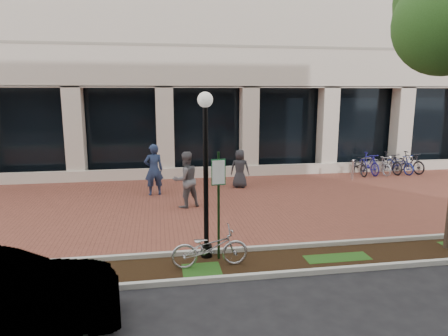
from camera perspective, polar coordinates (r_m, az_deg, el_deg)
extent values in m
plane|color=black|center=(14.56, 0.13, -5.02)|extent=(120.00, 120.00, 0.00)
cube|color=brown|center=(14.56, 0.13, -5.00)|extent=(40.00, 9.00, 0.01)
cube|color=black|center=(9.73, 5.43, -13.35)|extent=(40.00, 1.50, 0.01)
cube|color=#B8B9AE|center=(10.37, 4.35, -11.41)|extent=(40.00, 0.12, 0.12)
cube|color=#B8B9AE|center=(9.05, 6.69, -14.93)|extent=(40.00, 0.12, 0.12)
cube|color=black|center=(19.64, -2.60, 5.35)|extent=(40.00, 0.15, 4.20)
cube|color=beige|center=(18.83, -2.15, -0.58)|extent=(40.00, 0.25, 0.50)
cube|color=beige|center=(18.95, -2.34, 5.15)|extent=(0.80, 0.80, 4.20)
cube|color=#123314|center=(9.47, -0.78, -5.54)|extent=(0.05, 0.05, 2.62)
cube|color=#175F31|center=(9.24, -0.77, -0.60)|extent=(0.34, 0.02, 0.62)
cube|color=white|center=(9.23, -0.76, -0.62)|extent=(0.30, 0.01, 0.56)
cylinder|color=black|center=(9.98, -2.52, -11.77)|extent=(0.28, 0.28, 0.30)
cylinder|color=black|center=(9.46, -2.60, -2.33)|extent=(0.12, 0.12, 3.66)
sphere|color=silver|center=(9.21, -2.71, 9.72)|extent=(0.36, 0.36, 0.36)
sphere|color=#244B17|center=(10.68, 29.16, 17.59)|extent=(2.31, 2.31, 2.31)
imported|color=#AFB0B4|center=(9.34, -2.04, -11.28)|extent=(1.80, 0.68, 0.94)
imported|color=navy|center=(15.69, -10.00, -0.25)|extent=(0.81, 0.62, 2.01)
imported|color=#5D5D62|center=(13.90, -5.49, -1.67)|extent=(1.17, 1.06, 1.97)
imported|color=#26272B|center=(16.72, 2.28, -0.09)|extent=(0.92, 0.74, 1.62)
cylinder|color=#B7B7BC|center=(19.26, 17.89, -0.34)|extent=(0.11, 0.11, 0.84)
sphere|color=#B7B7BC|center=(19.18, 17.97, 1.03)|extent=(0.12, 0.12, 0.12)
imported|color=black|center=(20.44, 18.61, 0.41)|extent=(0.65, 1.82, 0.95)
imported|color=navy|center=(20.70, 19.97, 0.59)|extent=(0.60, 1.79, 1.06)
imported|color=#B2B2B6|center=(20.98, 21.27, 0.49)|extent=(0.83, 1.87, 0.95)
imported|color=black|center=(21.26, 22.55, 0.67)|extent=(0.78, 1.82, 1.06)
imported|color=navy|center=(21.56, 23.79, 0.57)|extent=(1.01, 1.91, 0.95)
imported|color=black|center=(21.86, 25.00, 0.74)|extent=(0.95, 1.83, 1.06)
cylinder|color=#B7B7BC|center=(21.13, 21.90, 0.31)|extent=(0.04, 0.04, 0.80)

